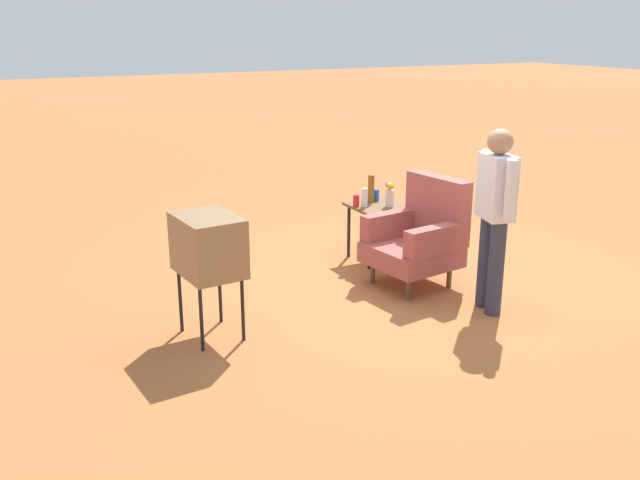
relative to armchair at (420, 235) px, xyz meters
The scene contains 10 objects.
ground_plane 0.51m from the armchair, 93.52° to the right, with size 60.00×60.00×0.00m, color #AD6033.
armchair is the anchor object (origin of this frame).
side_table 0.81m from the armchair, behind, with size 0.56×0.56×0.62m.
tv_on_stand 2.25m from the armchair, 83.84° to the right, with size 0.64×0.50×1.03m.
person_standing 0.97m from the armchair, 11.54° to the left, with size 0.56×0.30×1.64m.
soda_can_blue 1.00m from the armchair, behind, with size 0.07×0.07×0.12m, color blue.
bottle_short_clear 0.85m from the armchair, 168.71° to the right, with size 0.06×0.06×0.20m, color silver.
soda_can_red 0.91m from the armchair, 164.95° to the right, with size 0.07×0.07×0.12m, color red.
bottle_tall_amber 0.98m from the armchair, behind, with size 0.07×0.07×0.30m, color brown.
flower_vase 0.74m from the armchair, behind, with size 0.15×0.10×0.27m.
Camera 1 is at (5.37, -3.74, 2.49)m, focal length 39.10 mm.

